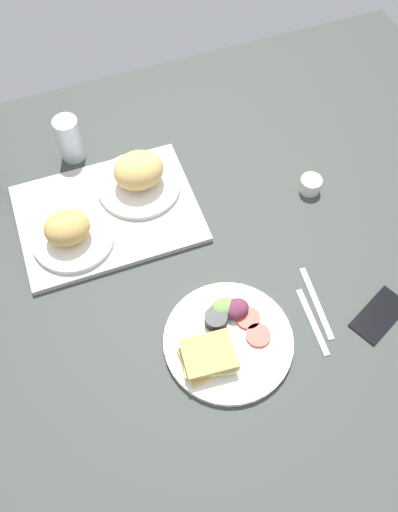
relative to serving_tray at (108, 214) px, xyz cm
name	(u,v)px	position (x,y,z in cm)	size (l,w,h in cm)	color
ground_plane	(196,280)	(14.75, -24.75, -2.30)	(190.00, 150.00, 3.00)	#383D38
serving_tray	(108,214)	(0.00, 0.00, 0.00)	(45.00, 33.00, 1.60)	#B2B2AD
bread_plate_near	(70,232)	(-10.35, -4.94, 4.11)	(20.30, 20.30, 8.97)	white
bread_plate_far	(139,175)	(10.32, 5.29, 4.84)	(21.82, 21.82, 10.20)	white
plate_with_salad	(225,339)	(15.15, -42.60, 0.89)	(28.95, 28.95, 5.40)	white
drinking_glass	(70,139)	(-3.43, 22.85, 5.75)	(6.52, 6.52, 13.10)	silver
espresso_cup	(310,185)	(52.14, -10.34, 1.20)	(5.60, 5.60, 4.00)	silver
fork	(313,321)	(35.81, -45.01, -0.55)	(17.00, 1.40, 0.50)	#B7B7BC
knife	(316,302)	(38.81, -41.01, -0.55)	(19.00, 1.40, 0.50)	#B7B7BC
cell_phone	(380,315)	(50.91, -48.93, -0.40)	(14.40, 7.20, 0.80)	black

